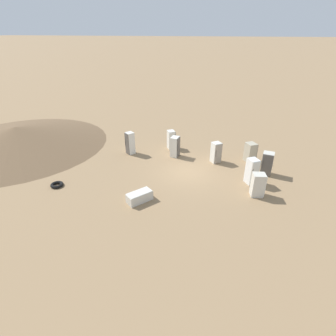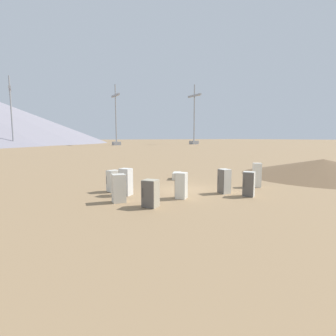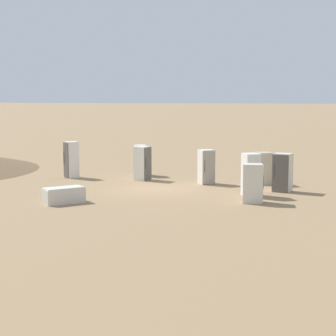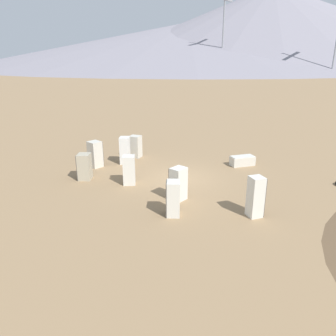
{
  "view_description": "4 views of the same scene",
  "coord_description": "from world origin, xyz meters",
  "px_view_note": "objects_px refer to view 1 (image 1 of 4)",
  "views": [
    {
      "loc": [
        16.78,
        3.27,
        9.32
      ],
      "look_at": [
        1.28,
        -1.13,
        0.83
      ],
      "focal_mm": 28.0,
      "sensor_mm": 36.0,
      "label": 1
    },
    {
      "loc": [
        -15.97,
        10.56,
        3.82
      ],
      "look_at": [
        0.85,
        0.95,
        1.56
      ],
      "focal_mm": 28.0,
      "sensor_mm": 36.0,
      "label": 2
    },
    {
      "loc": [
        23.3,
        9.2,
        4.04
      ],
      "look_at": [
        -0.78,
        0.38,
        0.88
      ],
      "focal_mm": 60.0,
      "sensor_mm": 36.0,
      "label": 3
    },
    {
      "loc": [
        -14.96,
        -9.83,
        6.83
      ],
      "look_at": [
        -1.37,
        -0.2,
        1.07
      ],
      "focal_mm": 35.0,
      "sensor_mm": 36.0,
      "label": 4
    }
  ],
  "objects_px": {
    "discarded_fridge_0": "(267,164)",
    "discarded_fridge_8": "(250,152)",
    "scrap_tire": "(57,185)",
    "discarded_fridge_5": "(130,143)",
    "discarded_fridge_2": "(175,147)",
    "discarded_fridge_4": "(252,171)",
    "discarded_fridge_6": "(171,140)",
    "discarded_fridge_1": "(258,185)",
    "discarded_fridge_3": "(216,152)",
    "discarded_fridge_7": "(140,197)"
  },
  "relations": [
    {
      "from": "discarded_fridge_0",
      "to": "discarded_fridge_8",
      "type": "height_order",
      "value": "discarded_fridge_0"
    },
    {
      "from": "scrap_tire",
      "to": "discarded_fridge_5",
      "type": "bearing_deg",
      "value": 156.93
    },
    {
      "from": "discarded_fridge_8",
      "to": "discarded_fridge_2",
      "type": "bearing_deg",
      "value": -117.91
    },
    {
      "from": "discarded_fridge_4",
      "to": "scrap_tire",
      "type": "xyz_separation_m",
      "value": [
        4.01,
        -12.53,
        -0.79
      ]
    },
    {
      "from": "discarded_fridge_6",
      "to": "scrap_tire",
      "type": "distance_m",
      "value": 10.13
    },
    {
      "from": "discarded_fridge_2",
      "to": "discarded_fridge_5",
      "type": "distance_m",
      "value": 3.8
    },
    {
      "from": "discarded_fridge_5",
      "to": "discarded_fridge_6",
      "type": "distance_m",
      "value": 3.65
    },
    {
      "from": "discarded_fridge_6",
      "to": "discarded_fridge_8",
      "type": "bearing_deg",
      "value": 49.88
    },
    {
      "from": "discarded_fridge_1",
      "to": "discarded_fridge_8",
      "type": "distance_m",
      "value": 5.05
    },
    {
      "from": "scrap_tire",
      "to": "discarded_fridge_4",
      "type": "bearing_deg",
      "value": 107.74
    },
    {
      "from": "discarded_fridge_5",
      "to": "discarded_fridge_6",
      "type": "height_order",
      "value": "discarded_fridge_5"
    },
    {
      "from": "discarded_fridge_8",
      "to": "discarded_fridge_5",
      "type": "bearing_deg",
      "value": -117.62
    },
    {
      "from": "discarded_fridge_1",
      "to": "discarded_fridge_4",
      "type": "height_order",
      "value": "discarded_fridge_4"
    },
    {
      "from": "discarded_fridge_0",
      "to": "discarded_fridge_4",
      "type": "distance_m",
      "value": 1.94
    },
    {
      "from": "discarded_fridge_3",
      "to": "discarded_fridge_6",
      "type": "height_order",
      "value": "discarded_fridge_3"
    },
    {
      "from": "discarded_fridge_4",
      "to": "discarded_fridge_6",
      "type": "bearing_deg",
      "value": -65.9
    },
    {
      "from": "discarded_fridge_5",
      "to": "discarded_fridge_8",
      "type": "relative_size",
      "value": 1.23
    },
    {
      "from": "discarded_fridge_7",
      "to": "scrap_tire",
      "type": "xyz_separation_m",
      "value": [
        -0.1,
        -6.01,
        -0.21
      ]
    },
    {
      "from": "discarded_fridge_2",
      "to": "discarded_fridge_8",
      "type": "xyz_separation_m",
      "value": [
        -0.74,
        5.99,
        -0.08
      ]
    },
    {
      "from": "discarded_fridge_5",
      "to": "scrap_tire",
      "type": "bearing_deg",
      "value": 103.52
    },
    {
      "from": "discarded_fridge_4",
      "to": "discarded_fridge_5",
      "type": "height_order",
      "value": "discarded_fridge_5"
    },
    {
      "from": "discarded_fridge_3",
      "to": "discarded_fridge_7",
      "type": "relative_size",
      "value": 0.98
    },
    {
      "from": "discarded_fridge_0",
      "to": "discarded_fridge_8",
      "type": "relative_size",
      "value": 1.11
    },
    {
      "from": "discarded_fridge_1",
      "to": "discarded_fridge_4",
      "type": "xyz_separation_m",
      "value": [
        -1.48,
        -0.39,
        0.13
      ]
    },
    {
      "from": "discarded_fridge_2",
      "to": "scrap_tire",
      "type": "xyz_separation_m",
      "value": [
        6.82,
        -6.45,
        -0.74
      ]
    },
    {
      "from": "discarded_fridge_2",
      "to": "discarded_fridge_0",
      "type": "bearing_deg",
      "value": 86.67
    },
    {
      "from": "discarded_fridge_1",
      "to": "discarded_fridge_5",
      "type": "height_order",
      "value": "discarded_fridge_5"
    },
    {
      "from": "discarded_fridge_5",
      "to": "discarded_fridge_2",
      "type": "bearing_deg",
      "value": -135.63
    },
    {
      "from": "discarded_fridge_8",
      "to": "discarded_fridge_1",
      "type": "bearing_deg",
      "value": -29.48
    },
    {
      "from": "discarded_fridge_0",
      "to": "discarded_fridge_1",
      "type": "distance_m",
      "value": 3.18
    },
    {
      "from": "scrap_tire",
      "to": "discarded_fridge_7",
      "type": "bearing_deg",
      "value": 89.06
    },
    {
      "from": "discarded_fridge_0",
      "to": "discarded_fridge_3",
      "type": "relative_size",
      "value": 1.02
    },
    {
      "from": "discarded_fridge_0",
      "to": "discarded_fridge_2",
      "type": "height_order",
      "value": "discarded_fridge_0"
    },
    {
      "from": "scrap_tire",
      "to": "discarded_fridge_2",
      "type": "bearing_deg",
      "value": 136.58
    },
    {
      "from": "discarded_fridge_0",
      "to": "discarded_fridge_2",
      "type": "relative_size",
      "value": 1.0
    },
    {
      "from": "discarded_fridge_0",
      "to": "scrap_tire",
      "type": "xyz_separation_m",
      "value": [
        5.63,
        -13.59,
        -0.74
      ]
    },
    {
      "from": "discarded_fridge_1",
      "to": "discarded_fridge_2",
      "type": "bearing_deg",
      "value": -136.23
    },
    {
      "from": "discarded_fridge_3",
      "to": "discarded_fridge_4",
      "type": "bearing_deg",
      "value": 96.23
    },
    {
      "from": "discarded_fridge_5",
      "to": "discarded_fridge_8",
      "type": "distance_m",
      "value": 9.83
    },
    {
      "from": "discarded_fridge_7",
      "to": "discarded_fridge_3",
      "type": "bearing_deg",
      "value": 97.99
    },
    {
      "from": "discarded_fridge_5",
      "to": "scrap_tire",
      "type": "distance_m",
      "value": 6.9
    },
    {
      "from": "discarded_fridge_1",
      "to": "discarded_fridge_3",
      "type": "xyz_separation_m",
      "value": [
        -4.1,
        -3.08,
        0.05
      ]
    },
    {
      "from": "discarded_fridge_0",
      "to": "discarded_fridge_6",
      "type": "relative_size",
      "value": 1.04
    },
    {
      "from": "discarded_fridge_6",
      "to": "discarded_fridge_3",
      "type": "bearing_deg",
      "value": 33.98
    },
    {
      "from": "discarded_fridge_3",
      "to": "discarded_fridge_4",
      "type": "xyz_separation_m",
      "value": [
        2.62,
        2.7,
        0.08
      ]
    },
    {
      "from": "discarded_fridge_0",
      "to": "discarded_fridge_5",
      "type": "distance_m",
      "value": 10.93
    },
    {
      "from": "discarded_fridge_1",
      "to": "discarded_fridge_3",
      "type": "bearing_deg",
      "value": -155.72
    },
    {
      "from": "discarded_fridge_0",
      "to": "discarded_fridge_3",
      "type": "height_order",
      "value": "discarded_fridge_0"
    },
    {
      "from": "discarded_fridge_2",
      "to": "discarded_fridge_5",
      "type": "relative_size",
      "value": 0.9
    },
    {
      "from": "discarded_fridge_5",
      "to": "discarded_fridge_6",
      "type": "bearing_deg",
      "value": -109.51
    }
  ]
}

